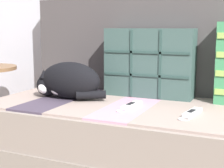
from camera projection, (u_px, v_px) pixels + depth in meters
name	position (u px, v px, depth m)	size (l,w,h in m)	color
couch	(174.00, 144.00, 1.66)	(1.93, 0.80, 0.37)	gray
sofa_backrest	(191.00, 46.00, 1.89)	(1.89, 0.14, 0.54)	#474242
throw_pillow_quilted	(149.00, 63.00, 1.85)	(0.48, 0.14, 0.37)	#38514C
sleeping_cat	(67.00, 81.00, 1.81)	(0.41, 0.18, 0.19)	black
game_remote_near	(131.00, 106.00, 1.61)	(0.06, 0.21, 0.02)	white
game_remote_far	(192.00, 113.00, 1.47)	(0.07, 0.20, 0.02)	white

